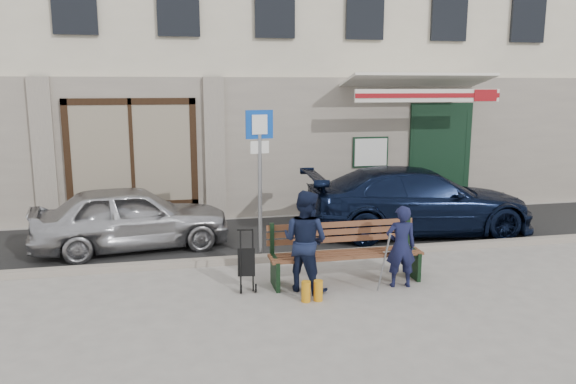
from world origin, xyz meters
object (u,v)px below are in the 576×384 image
object	(u,v)px
car_silver	(132,217)
parking_sign	(260,161)
bench	(343,254)
car_navy	(418,201)
woman	(305,241)
man	(401,246)
stroller	(247,264)

from	to	relation	value
car_silver	parking_sign	xyz separation A→B (m)	(2.24, -1.11, 1.14)
bench	car_navy	bearing A→B (deg)	46.30
woman	bench	bearing A→B (deg)	-119.32
car_navy	man	xyz separation A→B (m)	(-1.61, -2.88, -0.05)
car_silver	bench	world-z (taller)	car_silver
bench	woman	bearing A→B (deg)	-163.11
car_silver	bench	size ratio (longest dim) A/B	1.49
man	stroller	distance (m)	2.34
man	car_silver	bearing A→B (deg)	-27.21
man	woman	world-z (taller)	woman
stroller	parking_sign	bearing A→B (deg)	81.13
stroller	car_silver	bearing A→B (deg)	133.83
parking_sign	woman	distance (m)	1.95
car_silver	woman	bearing A→B (deg)	-144.07
man	woman	xyz separation A→B (m)	(-1.45, 0.17, 0.13)
car_silver	man	xyz separation A→B (m)	(4.09, -2.91, 0.02)
car_navy	man	size ratio (longest dim) A/B	3.73
car_navy	bench	size ratio (longest dim) A/B	1.96
parking_sign	woman	world-z (taller)	parking_sign
bench	man	size ratio (longest dim) A/B	1.90
parking_sign	woman	size ratio (longest dim) A/B	1.72
parking_sign	bench	size ratio (longest dim) A/B	1.09
car_silver	parking_sign	size ratio (longest dim) A/B	1.37
car_navy	parking_sign	distance (m)	3.79
car_silver	stroller	xyz separation A→B (m)	(1.79, -2.53, -0.21)
car_silver	stroller	world-z (taller)	car_silver
parking_sign	woman	bearing A→B (deg)	-86.30
car_navy	parking_sign	xyz separation A→B (m)	(-3.47, -1.09, 1.06)
parking_sign	bench	distance (m)	2.20
car_silver	bench	xyz separation A→B (m)	(3.30, -2.55, -0.15)
car_silver	stroller	size ratio (longest dim) A/B	3.99
car_silver	bench	bearing A→B (deg)	-135.66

